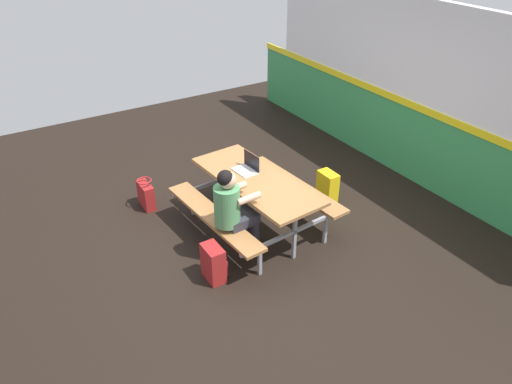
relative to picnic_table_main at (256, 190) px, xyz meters
name	(u,v)px	position (x,y,z in m)	size (l,w,h in m)	color
ground_plane	(261,233)	(0.12, 0.00, -0.58)	(10.00, 10.00, 0.02)	black
accent_backdrop	(425,101)	(0.12, 2.74, 0.67)	(8.00, 0.14, 2.60)	#338C4C
picnic_table_main	(256,190)	(0.00, 0.00, 0.00)	(1.94, 1.68, 0.74)	#9E6B3D
student_nearer	(233,207)	(0.36, -0.53, 0.13)	(0.38, 0.53, 1.21)	#2D2D38
laptop_silver	(247,167)	(-0.24, 0.02, 0.21)	(0.34, 0.24, 0.22)	silver
backpack_dark	(328,187)	(-0.05, 1.23, -0.36)	(0.30, 0.22, 0.44)	yellow
tote_bag_bright	(146,195)	(-1.24, -1.03, -0.38)	(0.34, 0.21, 0.43)	maroon
satchel_spare	(214,263)	(0.59, -0.92, -0.36)	(0.30, 0.22, 0.44)	maroon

